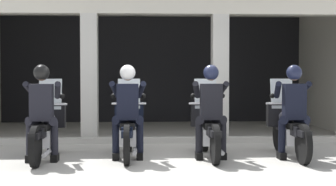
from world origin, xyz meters
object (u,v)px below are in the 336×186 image
at_px(police_officer_center_right, 211,103).
at_px(motorcycle_far_right, 289,128).
at_px(motorcycle_center_right, 209,128).
at_px(police_officer_far_left, 42,104).
at_px(motorcycle_center_left, 128,128).
at_px(police_officer_far_right, 294,103).
at_px(police_officer_center_left, 128,104).
at_px(motorcycle_far_left, 46,129).

height_order(police_officer_center_right, motorcycle_far_right, police_officer_center_right).
bearing_deg(motorcycle_center_right, police_officer_far_left, -169.45).
xyz_separation_m(motorcycle_center_left, police_officer_center_right, (1.39, -0.33, 0.44)).
relative_size(motorcycle_center_right, police_officer_far_right, 1.29).
height_order(motorcycle_center_left, police_officer_center_right, police_officer_center_right).
height_order(police_officer_far_left, police_officer_far_right, same).
bearing_deg(motorcycle_center_left, police_officer_far_right, 1.30).
bearing_deg(police_officer_center_right, police_officer_far_left, -175.24).
bearing_deg(police_officer_far_right, police_officer_far_left, -173.95).
bearing_deg(motorcycle_far_right, police_officer_center_left, -170.65).
distance_m(police_officer_far_left, police_officer_center_right, 2.78).
bearing_deg(motorcycle_far_left, police_officer_center_left, -5.57).
distance_m(motorcycle_far_left, motorcycle_far_right, 4.17).
distance_m(motorcycle_far_left, motorcycle_center_left, 1.40).
height_order(motorcycle_center_left, police_officer_far_right, police_officer_far_right).
xyz_separation_m(police_officer_center_left, motorcycle_far_right, (2.78, 0.19, -0.44)).
relative_size(motorcycle_center_left, motorcycle_center_right, 1.00).
bearing_deg(motorcycle_far_right, motorcycle_center_right, -176.78).
bearing_deg(motorcycle_center_right, police_officer_center_right, -87.45).
distance_m(motorcycle_center_right, police_officer_far_right, 1.49).
bearing_deg(police_officer_far_right, motorcycle_far_right, 95.26).
xyz_separation_m(police_officer_center_right, police_officer_far_right, (1.39, -0.06, 0.00)).
relative_size(motorcycle_far_left, police_officer_center_left, 1.29).
relative_size(motorcycle_far_left, motorcycle_far_right, 1.00).
xyz_separation_m(police_officer_center_right, motorcycle_far_right, (1.39, 0.23, -0.44)).
relative_size(police_officer_far_left, motorcycle_center_right, 0.78).
height_order(police_officer_center_right, police_officer_far_right, same).
relative_size(police_officer_center_left, motorcycle_center_right, 0.78).
bearing_deg(motorcycle_center_right, police_officer_center_left, -167.33).
bearing_deg(police_officer_far_left, motorcycle_center_left, 17.29).
relative_size(motorcycle_center_left, police_officer_center_left, 1.29).
bearing_deg(police_officer_center_right, motorcycle_center_left, 169.62).
xyz_separation_m(motorcycle_center_right, police_officer_center_right, (-0.00, -0.28, 0.44)).
relative_size(police_officer_center_right, motorcycle_far_right, 0.78).
relative_size(motorcycle_far_right, police_officer_far_right, 1.29).
bearing_deg(police_officer_center_right, motorcycle_far_right, 12.11).
xyz_separation_m(police_officer_center_left, police_officer_center_right, (1.39, -0.04, 0.00)).
height_order(police_officer_center_left, police_officer_center_right, same).
distance_m(motorcycle_far_left, police_officer_center_left, 1.46).
bearing_deg(police_officer_far_right, motorcycle_center_right, 171.78).
bearing_deg(police_officer_center_left, police_officer_far_left, -165.28).
height_order(motorcycle_center_right, police_officer_far_right, police_officer_far_right).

